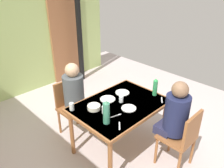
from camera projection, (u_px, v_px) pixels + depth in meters
ground_plane at (96, 154)px, 3.23m from camera, size 6.45×6.45×0.00m
wall_back at (5, 26)px, 4.15m from camera, size 4.61×0.10×2.86m
door_wooden at (67, 37)px, 5.08m from camera, size 0.80×0.05×2.00m
stove_pipe_column at (78, 18)px, 4.82m from camera, size 0.12×0.12×2.86m
dining_table at (120, 109)px, 3.06m from camera, size 1.25×0.89×0.75m
chair_near_diner at (182, 137)px, 2.82m from camera, size 0.40×0.40×0.87m
chair_far_diner at (70, 105)px, 3.48m from camera, size 0.40×0.40×0.87m
person_near_diner at (175, 113)px, 2.78m from camera, size 0.30×0.37×0.77m
person_far_diner at (74, 92)px, 3.27m from camera, size 0.30×0.37×0.77m
water_bottle_green_near at (155, 87)px, 3.20m from camera, size 0.07×0.07×0.26m
water_bottle_green_far at (106, 113)px, 2.60m from camera, size 0.08×0.08×0.30m
serving_bowl_center at (94, 107)px, 2.91m from camera, size 0.17×0.17×0.05m
dinner_plate_near_left at (108, 99)px, 3.13m from camera, size 0.21×0.21×0.01m
dinner_plate_near_right at (122, 93)px, 3.30m from camera, size 0.20×0.20×0.01m
dinner_plate_far_center at (129, 108)px, 2.93m from camera, size 0.19×0.19×0.01m
drinking_glass_by_near_diner at (104, 110)px, 2.82m from camera, size 0.06×0.06×0.10m
drinking_glass_by_far_diner at (121, 99)px, 3.06m from camera, size 0.06×0.06×0.09m
drinking_glass_spare_center at (72, 107)px, 2.88m from camera, size 0.06×0.06×0.10m
cutlery_knife_near at (116, 116)px, 2.78m from camera, size 0.15×0.05×0.00m
cutlery_fork_near at (120, 126)px, 2.61m from camera, size 0.12×0.12×0.00m
cutlery_knife_far at (162, 100)px, 3.12m from camera, size 0.13×0.10×0.00m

